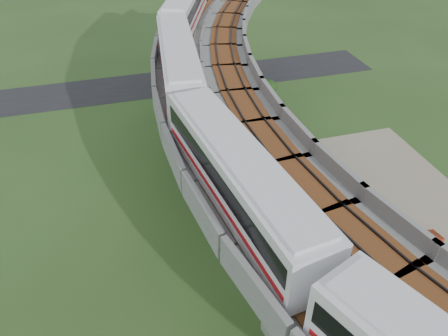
{
  "coord_description": "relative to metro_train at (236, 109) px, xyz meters",
  "views": [
    {
      "loc": [
        -7.4,
        -25.42,
        26.21
      ],
      "look_at": [
        -0.38,
        -1.01,
        7.5
      ],
      "focal_mm": 35.0,
      "sensor_mm": 36.0,
      "label": 1
    }
  ],
  "objects": [
    {
      "name": "viaduct",
      "position": [
        3.48,
        1.2,
        -3.26
      ],
      "size": [
        19.58,
        73.98,
        11.4
      ],
      "color": "#99968E",
      "rests_on": "ground"
    },
    {
      "name": "fence",
      "position": [
        9.39,
        1.2,
        -11.56
      ],
      "size": [
        3.87,
        38.73,
        1.5
      ],
      "color": "#2D382D",
      "rests_on": "ground"
    },
    {
      "name": "metro_train",
      "position": [
        0.0,
        0.0,
        0.0
      ],
      "size": [
        11.3,
        61.34,
        3.64
      ],
      "color": "white",
      "rests_on": "ground"
    },
    {
      "name": "tree_2",
      "position": [
        7.5,
        12.27,
        -10.46
      ],
      "size": [
        2.49,
        2.49,
        2.91
      ],
      "color": "#382314",
      "rests_on": "ground"
    },
    {
      "name": "ground",
      "position": [
        -0.36,
        1.2,
        -12.31
      ],
      "size": [
        160.0,
        160.0,
        0.0
      ],
      "primitive_type": "plane",
      "color": "#2F4E1F",
      "rests_on": "ground"
    },
    {
      "name": "tree_1",
      "position": [
        8.89,
        19.23,
        -9.89
      ],
      "size": [
        2.51,
        2.51,
        3.49
      ],
      "color": "#382314",
      "rests_on": "ground"
    },
    {
      "name": "car_red",
      "position": [
        14.34,
        -4.97,
        -11.68
      ],
      "size": [
        3.74,
        1.85,
        1.18
      ],
      "primitive_type": "imported",
      "rotation": [
        0.0,
        0.0,
        -1.39
      ],
      "color": "maroon",
      "rests_on": "dirt_lot"
    },
    {
      "name": "tree_6",
      "position": [
        7.71,
        -11.43,
        -10.31
      ],
      "size": [
        2.75,
        2.75,
        3.17
      ],
      "color": "#382314",
      "rests_on": "ground"
    },
    {
      "name": "tree_0",
      "position": [
        11.14,
        21.97,
        -10.2
      ],
      "size": [
        2.31,
        2.31,
        3.1
      ],
      "color": "#382314",
      "rests_on": "ground"
    },
    {
      "name": "dirt_lot",
      "position": [
        13.64,
        -0.8,
        -12.29
      ],
      "size": [
        18.0,
        26.0,
        0.04
      ],
      "primitive_type": "cube",
      "color": "gray",
      "rests_on": "ground"
    },
    {
      "name": "tree_4",
      "position": [
        6.12,
        -0.7,
        -10.64
      ],
      "size": [
        2.14,
        2.14,
        2.58
      ],
      "color": "#382314",
      "rests_on": "ground"
    },
    {
      "name": "tree_5",
      "position": [
        6.78,
        -6.0,
        -10.23
      ],
      "size": [
        1.89,
        1.89,
        2.9
      ],
      "color": "#382314",
      "rests_on": "ground"
    },
    {
      "name": "car_white",
      "position": [
        13.89,
        -8.55,
        -11.75
      ],
      "size": [
        2.81,
        3.2,
        1.04
      ],
      "primitive_type": "imported",
      "rotation": [
        0.0,
        0.0,
        0.63
      ],
      "color": "silver",
      "rests_on": "dirt_lot"
    },
    {
      "name": "tree_3",
      "position": [
        6.88,
        6.78,
        -10.34
      ],
      "size": [
        2.61,
        2.61,
        3.08
      ],
      "color": "#382314",
      "rests_on": "ground"
    },
    {
      "name": "car_dark",
      "position": [
        11.54,
        6.07,
        -11.75
      ],
      "size": [
        3.7,
        1.87,
        1.03
      ],
      "primitive_type": "imported",
      "rotation": [
        0.0,
        0.0,
        1.45
      ],
      "color": "black",
      "rests_on": "dirt_lot"
    },
    {
      "name": "asphalt_road",
      "position": [
        -0.36,
        31.2,
        -12.29
      ],
      "size": [
        60.0,
        8.0,
        0.03
      ],
      "primitive_type": "cube",
      "color": "#232326",
      "rests_on": "ground"
    }
  ]
}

